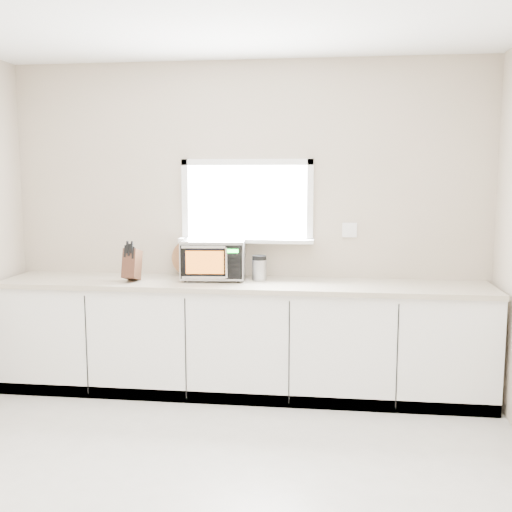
# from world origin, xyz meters

# --- Properties ---
(ground) EXTENTS (4.00, 4.00, 0.00)m
(ground) POSITION_xyz_m (0.00, 0.00, 0.00)
(ground) COLOR beige
(ground) RESTS_ON ground
(back_wall) EXTENTS (4.00, 0.17, 2.70)m
(back_wall) POSITION_xyz_m (0.00, 2.00, 1.36)
(back_wall) COLOR #C3B19B
(back_wall) RESTS_ON ground
(cabinets) EXTENTS (3.92, 0.60, 0.88)m
(cabinets) POSITION_xyz_m (0.00, 1.70, 0.44)
(cabinets) COLOR white
(cabinets) RESTS_ON ground
(countertop) EXTENTS (3.92, 0.64, 0.04)m
(countertop) POSITION_xyz_m (0.00, 1.69, 0.90)
(countertop) COLOR #BFB59D
(countertop) RESTS_ON cabinets
(microwave) EXTENTS (0.54, 0.44, 0.33)m
(microwave) POSITION_xyz_m (-0.25, 1.80, 1.09)
(microwave) COLOR black
(microwave) RESTS_ON countertop
(knife_block) EXTENTS (0.11, 0.23, 0.33)m
(knife_block) POSITION_xyz_m (-0.89, 1.62, 1.06)
(knife_block) COLOR #462919
(knife_block) RESTS_ON countertop
(cutting_board) EXTENTS (0.31, 0.07, 0.31)m
(cutting_board) POSITION_xyz_m (-0.49, 1.94, 1.07)
(cutting_board) COLOR olive
(cutting_board) RESTS_ON countertop
(coffee_grinder) EXTENTS (0.15, 0.15, 0.21)m
(coffee_grinder) POSITION_xyz_m (0.13, 1.79, 1.02)
(coffee_grinder) COLOR #ACAFB3
(coffee_grinder) RESTS_ON countertop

